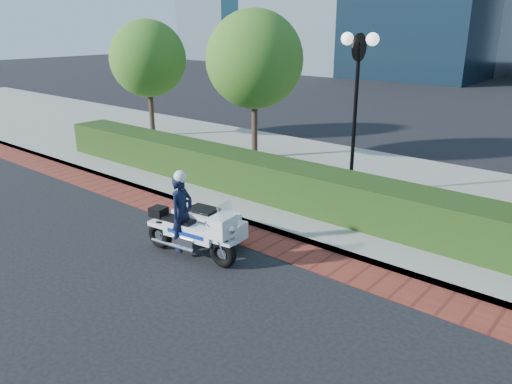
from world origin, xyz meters
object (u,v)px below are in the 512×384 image
Objects in this scene: lamppost at (357,90)px; tree_b at (255,60)px; police_motorcycle at (196,223)px; tree_a at (148,59)px.

tree_b is (-4.50, 1.30, 0.48)m from lamppost.
lamppost is 1.86× the size of police_motorcycle.
tree_b is at bearing 163.89° from lamppost.
police_motorcycle is at bearing -99.55° from lamppost.
tree_b is 2.16× the size of police_motorcycle.
tree_b is (5.50, 0.00, 0.21)m from tree_a.
tree_a is 0.94× the size of tree_b.
tree_a is at bearing 138.36° from police_motorcycle.
tree_b reaches higher than police_motorcycle.
lamppost is at bearing 73.12° from police_motorcycle.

